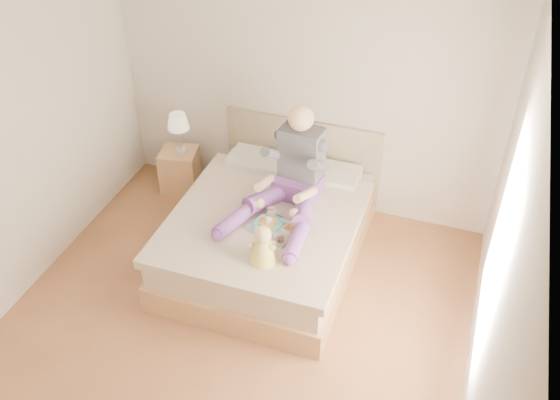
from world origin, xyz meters
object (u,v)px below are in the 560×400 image
(baby, at_px, (263,247))
(adult, at_px, (292,178))
(bed, at_px, (271,229))
(nightstand, at_px, (180,170))
(tray, at_px, (275,227))

(baby, bearing_deg, adult, 83.42)
(bed, bearing_deg, nightstand, 152.13)
(nightstand, xyz_separation_m, adult, (1.53, -0.61, 0.65))
(tray, relative_size, baby, 1.42)
(adult, bearing_deg, tray, -84.81)
(bed, relative_size, adult, 1.77)
(nightstand, distance_m, adult, 1.77)
(adult, distance_m, tray, 0.49)
(nightstand, relative_size, tray, 0.94)
(tray, xyz_separation_m, baby, (0.04, -0.43, 0.12))
(nightstand, xyz_separation_m, baby, (1.56, -1.46, 0.51))
(nightstand, bearing_deg, baby, -54.90)
(nightstand, relative_size, adult, 0.40)
(bed, bearing_deg, tray, -63.23)
(bed, xyz_separation_m, adult, (0.17, 0.10, 0.58))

